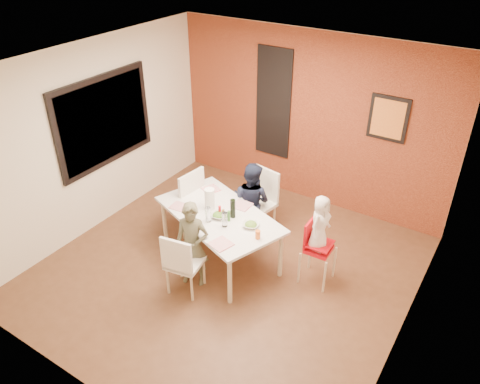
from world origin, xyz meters
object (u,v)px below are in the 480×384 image
Objects in this scene: chair_far at (261,198)px; toddler at (320,223)px; chair_near at (182,262)px; high_chair at (316,246)px; chair_left at (186,197)px; child_far at (251,201)px; child_near at (192,245)px; dining_table at (219,217)px; paper_towel_roll at (210,199)px; wine_bottle at (233,208)px.

toddler is (1.16, -0.59, 0.34)m from chair_far.
high_chair is at bearing -148.44° from chair_near.
child_far reaches higher than chair_left.
child_far is (-0.02, -0.24, 0.06)m from chair_far.
chair_near is 0.86× the size of chair_left.
high_chair is (2.02, 0.02, -0.04)m from chair_left.
chair_near is 0.75× the size of child_near.
chair_left is (-0.76, 0.27, -0.09)m from dining_table.
child_far is at bearing 65.94° from paper_towel_roll.
toddler is at bearing -148.87° from chair_near.
paper_towel_roll is (-1.43, -0.26, 0.34)m from high_chair.
child_far is (0.11, 0.64, -0.06)m from dining_table.
high_chair is (1.14, -0.59, -0.01)m from chair_far.
chair_left reaches higher than chair_near.
chair_left is 1.02m from wine_bottle.
child_far reaches higher than child_near.
child_near is 4.51× the size of wine_bottle.
chair_near is 1.00× the size of high_chair.
chair_far is at bearing -103.60° from chair_near.
dining_table is 0.27m from paper_towel_roll.
child_near reaches higher than high_chair.
chair_far is at bearing -91.90° from child_far.
chair_near is at bearing -88.90° from dining_table.
paper_towel_roll is (0.59, -0.23, 0.30)m from chair_left.
paper_towel_roll is at bearing 105.40° from toddler.
chair_near is 0.94m from wine_bottle.
chair_left is 0.71m from paper_towel_roll.
toddler is 2.83× the size of wine_bottle.
chair_far is 0.95× the size of chair_left.
chair_far is at bearing 71.34° from paper_towel_roll.
dining_table is at bearing 100.91° from high_chair.
chair_near is 0.91× the size of chair_far.
toddler reaches higher than chair_far.
chair_left is (-0.77, 1.08, 0.08)m from chair_near.
chair_near is 1.73m from toddler.
chair_near is 0.95m from paper_towel_roll.
dining_table is at bearing 68.96° from child_near.
toddler is 2.46× the size of paper_towel_roll.
chair_left reaches higher than high_chair.
chair_far is (0.12, 0.88, -0.12)m from dining_table.
child_near is at bearing -89.79° from dining_table.
wine_bottle reaches higher than high_chair.
chair_left reaches higher than chair_far.
dining_table is 1.91× the size of chair_left.
child_far is at bearing 119.67° from chair_left.
paper_towel_roll reaches higher than wine_bottle.
dining_table is at bearing -86.84° from chair_far.
paper_towel_roll is (-0.18, 0.85, 0.38)m from chair_near.
chair_near is at bearing -82.50° from chair_far.
chair_near is at bearing -102.07° from wine_bottle.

